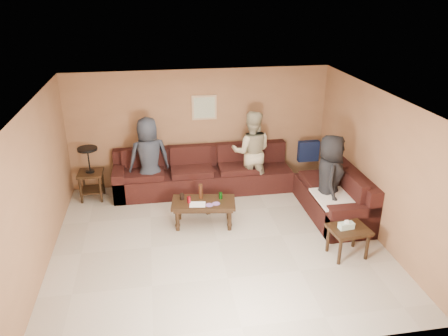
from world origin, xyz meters
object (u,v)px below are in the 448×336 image
(person_middle, at_px, (251,152))
(person_left, at_px, (149,158))
(side_table_right, at_px, (348,232))
(person_right, at_px, (329,179))
(waste_bin, at_px, (209,205))
(sectional_sofa, at_px, (246,184))
(coffee_table, at_px, (203,205))
(end_table_left, at_px, (90,172))

(person_middle, bearing_deg, person_left, 10.91)
(side_table_right, height_order, person_right, person_right)
(side_table_right, xyz_separation_m, waste_bin, (-2.00, 1.84, -0.30))
(sectional_sofa, bearing_deg, person_left, 167.74)
(waste_bin, xyz_separation_m, person_right, (2.11, -0.67, 0.70))
(person_middle, bearing_deg, side_table_right, 122.32)
(coffee_table, bearing_deg, end_table_left, 146.27)
(coffee_table, xyz_separation_m, waste_bin, (0.17, 0.48, -0.27))
(sectional_sofa, bearing_deg, coffee_table, -137.44)
(coffee_table, distance_m, person_left, 1.67)
(person_middle, distance_m, person_right, 1.85)
(waste_bin, bearing_deg, person_left, 142.77)
(coffee_table, relative_size, person_left, 0.71)
(waste_bin, bearing_deg, side_table_right, -42.54)
(sectional_sofa, height_order, person_right, person_right)
(waste_bin, height_order, person_middle, person_middle)
(person_left, xyz_separation_m, person_middle, (2.10, -0.02, 0.02))
(coffee_table, distance_m, person_right, 2.33)
(person_left, height_order, person_middle, person_middle)
(side_table_right, relative_size, person_left, 0.39)
(sectional_sofa, xyz_separation_m, waste_bin, (-0.81, -0.42, -0.19))
(side_table_right, height_order, person_left, person_left)
(person_middle, relative_size, person_right, 1.04)
(person_right, bearing_deg, end_table_left, 87.76)
(side_table_right, xyz_separation_m, person_left, (-3.11, 2.68, 0.42))
(person_right, bearing_deg, coffee_table, 103.00)
(waste_bin, distance_m, person_left, 1.56)
(sectional_sofa, bearing_deg, side_table_right, -62.18)
(waste_bin, height_order, person_right, person_right)
(sectional_sofa, xyz_separation_m, person_right, (1.30, -1.10, 0.51))
(end_table_left, xyz_separation_m, person_right, (4.40, -1.61, 0.25))
(coffee_table, bearing_deg, sectional_sofa, 42.56)
(sectional_sofa, relative_size, side_table_right, 6.99)
(sectional_sofa, distance_m, side_table_right, 2.56)
(sectional_sofa, distance_m, person_left, 2.03)
(sectional_sofa, xyz_separation_m, side_table_right, (1.19, -2.26, 0.11))
(side_table_right, relative_size, waste_bin, 2.45)
(coffee_table, height_order, end_table_left, end_table_left)
(person_left, relative_size, person_middle, 0.98)
(waste_bin, bearing_deg, coffee_table, -109.74)
(end_table_left, distance_m, person_right, 4.69)
(side_table_right, xyz_separation_m, person_right, (0.10, 1.16, 0.40))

